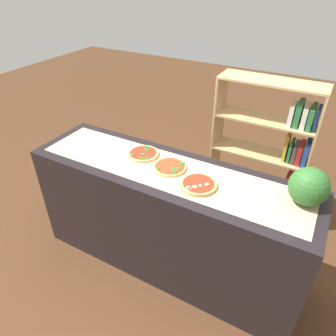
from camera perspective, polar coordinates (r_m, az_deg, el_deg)
The scene contains 8 objects.
ground_plane at distance 2.84m, azimuth 0.00°, elevation -16.35°, with size 12.00×12.00×0.00m, color #4C2D19.
counter at distance 2.50m, azimuth 0.00°, elevation -9.41°, with size 2.13×0.60×0.94m, color black.
parchment_paper at distance 2.20m, azimuth 0.00°, elevation -0.41°, with size 1.99×0.45×0.00m, color tan.
pizza_spinach_0 at distance 2.37m, azimuth -4.60°, elevation 2.63°, with size 0.24×0.24×0.03m.
pizza_spinach_1 at distance 2.21m, azimuth 0.37°, elevation 0.18°, with size 0.24×0.24×0.03m.
pizza_mushroom_2 at distance 2.05m, azimuth 5.61°, elevation -3.04°, with size 0.25×0.25×0.03m.
watermelon at distance 2.03m, azimuth 24.50°, elevation -3.13°, with size 0.24×0.24×0.24m, color #2D6628.
bookshelf at distance 3.04m, azimuth 18.63°, elevation 1.41°, with size 0.88×0.28×1.37m.
Camera 1 is at (0.88, -1.59, 2.18)m, focal length 33.09 mm.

